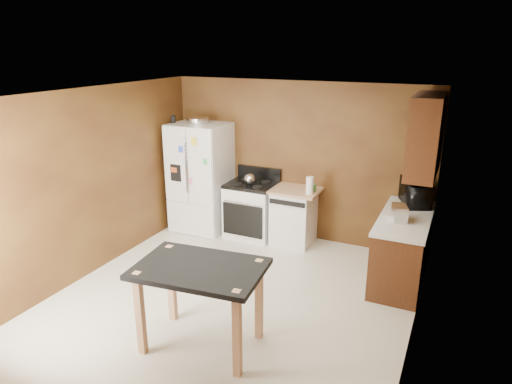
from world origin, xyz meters
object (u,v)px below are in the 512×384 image
Objects in this scene: paper_towel at (310,185)px; refrigerator at (201,177)px; toaster at (399,213)px; pen_cup at (173,119)px; island at (200,279)px; kettle at (250,179)px; roasting_pan at (198,120)px; dishwasher at (294,216)px; gas_range at (252,209)px; green_canister at (313,188)px; microwave at (415,193)px.

refrigerator reaches higher than paper_towel.
paper_towel is 0.96× the size of toaster.
pen_cup is 0.09× the size of island.
kettle is at bearing 148.35° from toaster.
island is (-0.23, -2.73, -0.24)m from paper_towel.
roasting_pan is 3.49m from toaster.
toaster reaches higher than island.
toaster is 2.70m from island.
gas_range is at bearing -178.06° from dishwasher.
roasting_pan reaches higher than refrigerator.
gas_range reaches higher than green_canister.
kettle is 0.16× the size of gas_range.
green_canister is at bearing 88.69° from paper_towel.
gas_range reaches higher than kettle.
refrigerator is 3.23m from island.
roasting_pan is 1.34× the size of toaster.
dishwasher is at bearing 8.91° from kettle.
gas_range is (-1.00, 0.09, -0.56)m from paper_towel.
refrigerator is 1.69m from dishwasher.
gas_range is (1.32, 0.17, -1.40)m from pen_cup.
gas_range is (0.95, 0.02, -1.38)m from roasting_pan.
toaster is 3.34m from refrigerator.
roasting_pan is 0.40m from pen_cup.
toaster is at bearing -10.95° from roasting_pan.
microwave reaches higher than dishwasher.
roasting_pan reaches higher than microwave.
refrigerator is at bearing 179.05° from paper_towel.
island is at bearing 126.06° from microwave.
green_canister is at bearing 3.20° from gas_range.
green_canister is 0.40× the size of toaster.
roasting_pan is 3.46m from island.
dishwasher is 2.87m from island.
gas_range is at bearing 3.81° from refrigerator.
green_canister reaches higher than dishwasher.
island is (-1.71, -2.88, -0.28)m from microwave.
toaster reaches higher than dishwasher.
pen_cup is 0.43× the size of toaster.
dishwasher is (-0.28, 0.12, -0.57)m from paper_towel.
pen_cup is 3.89m from microwave.
dishwasher is at bearing 5.44° from pen_cup.
paper_towel is at bearing -0.32° from kettle.
dishwasher is at bearing 67.78° from microwave.
pen_cup is 0.45× the size of paper_towel.
paper_towel is at bearing 1.91° from pen_cup.
paper_towel is 0.14× the size of refrigerator.
microwave reaches higher than paper_towel.
pen_cup is 0.06× the size of refrigerator.
refrigerator is 1.01m from gas_range.
paper_towel is at bearing -0.95° from refrigerator.
kettle reaches higher than island.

